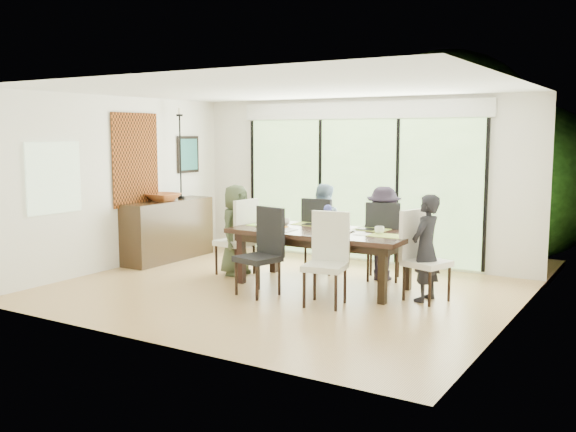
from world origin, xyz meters
The scene contains 62 objects.
floor centered at (0.00, 0.00, -0.01)m, with size 6.00×5.00×0.01m, color olive.
ceiling centered at (0.00, 0.00, 2.71)m, with size 6.00×5.00×0.01m, color white.
wall_back centered at (0.00, 2.51, 1.35)m, with size 6.00×0.02×2.70m, color white.
wall_front centered at (0.00, -2.51, 1.35)m, with size 6.00×0.02×2.70m, color beige.
wall_left centered at (-3.01, 0.00, 1.35)m, with size 0.02×5.00×2.70m, color white.
wall_right centered at (3.01, 0.00, 1.35)m, with size 0.02×5.00×2.70m, color white.
glass_doors centered at (0.00, 2.47, 1.20)m, with size 4.20×0.02×2.30m, color #598C3F.
blinds_header centered at (0.00, 2.46, 2.50)m, with size 4.40×0.06×0.28m, color white.
mullion_a centered at (-2.10, 2.46, 1.20)m, with size 0.05×0.04×2.30m, color black.
mullion_b centered at (-0.70, 2.46, 1.20)m, with size 0.05×0.04×2.30m, color black.
mullion_c centered at (0.70, 2.46, 1.20)m, with size 0.05×0.04×2.30m, color black.
mullion_d centered at (2.10, 2.46, 1.20)m, with size 0.05×0.04×2.30m, color black.
side_window centered at (-2.97, -1.20, 1.50)m, with size 0.02×0.90×1.00m, color #8CAD7F.
deck centered at (0.00, 3.40, -0.05)m, with size 6.00×1.80×0.10m, color #4E2F21.
rail_top centered at (0.00, 4.20, 0.55)m, with size 6.00×0.08×0.06m, color #523323.
foliage_left centered at (-1.80, 5.20, 1.44)m, with size 3.20×3.20×3.20m, color #14380F.
foliage_mid centered at (0.40, 5.80, 1.80)m, with size 4.00×4.00×4.00m, color #14380F.
foliage_right centered at (2.20, 5.00, 1.26)m, with size 2.80×2.80×2.80m, color #14380F.
foliage_far centered at (-0.60, 6.50, 1.62)m, with size 3.60×3.60×3.60m, color #14380F.
table_top centered at (0.38, 0.56, 0.76)m, with size 2.54×1.16×0.06m, color black.
table_apron centered at (0.38, 0.56, 0.67)m, with size 2.33×0.95×0.11m, color black.
table_leg_fl centered at (-0.70, 0.13, 0.36)m, with size 0.10×0.10×0.73m, color black.
table_leg_fr centered at (1.46, 0.13, 0.36)m, with size 0.10×0.10×0.73m, color black.
table_leg_bl centered at (-0.70, 0.99, 0.36)m, with size 0.10×0.10×0.73m, color black.
table_leg_br centered at (1.46, 0.99, 0.36)m, with size 0.10×0.10×0.73m, color black.
chair_left_end centered at (-1.12, 0.56, 0.58)m, with size 0.49×0.49×1.16m, color silver, non-canonical shape.
chair_right_end centered at (1.88, 0.56, 0.58)m, with size 0.49×0.49×1.16m, color white, non-canonical shape.
chair_far_left centered at (-0.07, 1.41, 0.58)m, with size 0.49×0.49×1.16m, color black, non-canonical shape.
chair_far_right centered at (0.93, 1.41, 0.58)m, with size 0.49×0.49×1.16m, color black, non-canonical shape.
chair_near_left centered at (-0.12, -0.31, 0.58)m, with size 0.49×0.49×1.16m, color black, non-canonical shape.
chair_near_right centered at (0.88, -0.31, 0.58)m, with size 0.49×0.49×1.16m, color silver, non-canonical shape.
person_left_end centered at (-1.10, 0.56, 0.68)m, with size 0.64×0.40×1.36m, color #3D4830.
person_right_end centered at (1.86, 0.56, 0.68)m, with size 0.64×0.40×1.36m, color black.
person_far_left centered at (-0.07, 1.39, 0.68)m, with size 0.64×0.40×1.36m, color #7E9CB7.
person_far_right centered at (0.93, 1.39, 0.68)m, with size 0.64×0.40×1.36m, color black.
placemat_left centered at (-0.57, 0.56, 0.80)m, with size 0.47×0.34×0.01m, color #89BC43.
placemat_right centered at (1.33, 0.56, 0.80)m, with size 0.47×0.34×0.01m, color #96AC3D.
placemat_far_l centered at (-0.07, 0.96, 0.80)m, with size 0.47×0.34×0.01m, color #A3BA42.
placemat_far_r centered at (0.93, 0.96, 0.80)m, with size 0.47×0.34×0.01m, color #8CA93C.
placemat_paper centered at (-0.17, 0.26, 0.80)m, with size 0.47×0.34×0.01m, color white.
tablet_far_l centered at (0.03, 0.91, 0.81)m, with size 0.27×0.19×0.01m, color black.
tablet_far_r centered at (0.88, 0.91, 0.80)m, with size 0.25×0.18×0.01m, color black.
papers centered at (1.08, 0.51, 0.80)m, with size 0.32×0.23×0.00m, color white.
platter_base centered at (-0.17, 0.26, 0.81)m, with size 0.27×0.27×0.03m, color white.
platter_snacks centered at (-0.17, 0.26, 0.83)m, with size 0.21×0.21×0.01m, color orange.
vase centered at (0.43, 0.61, 0.86)m, with size 0.08×0.08×0.13m, color silver.
hyacinth_stems centered at (0.43, 0.61, 0.98)m, with size 0.04×0.04×0.17m, color #337226.
hyacinth_blooms centered at (0.43, 0.61, 1.09)m, with size 0.12×0.12×0.12m, color #444BAC.
laptop centered at (-0.47, 0.46, 0.81)m, with size 0.35×0.22×0.03m, color silver.
cup_a centered at (-0.32, 0.71, 0.84)m, with size 0.13×0.13×0.10m, color white.
cup_b centered at (0.53, 0.46, 0.84)m, with size 0.11×0.11×0.10m, color white.
cup_c centered at (1.18, 0.66, 0.84)m, with size 0.13×0.13×0.10m, color white.
book centered at (0.63, 0.61, 0.80)m, with size 0.17×0.24×0.02m, color white.
sideboard centered at (-2.76, 0.90, 0.50)m, with size 0.50×1.79×1.01m, color black.
bowl centered at (-2.76, 0.80, 1.07)m, with size 0.53×0.53×0.13m, color brown.
candlestick_base centered at (-2.76, 1.25, 1.03)m, with size 0.11×0.11×0.04m, color black.
candlestick_shaft centered at (-2.76, 1.25, 1.73)m, with size 0.03×0.03×1.40m, color black.
candlestick_pan centered at (-2.76, 1.25, 2.43)m, with size 0.11×0.11×0.03m, color black.
candle centered at (-2.76, 1.25, 2.49)m, with size 0.04×0.04×0.11m, color silver.
tapestry centered at (-2.97, 0.40, 1.70)m, with size 0.02×1.00×1.50m, color #8C3E14.
art_frame centered at (-2.97, 1.70, 1.75)m, with size 0.03×0.55×0.65m, color black.
art_canvas centered at (-2.95, 1.70, 1.75)m, with size 0.01×0.45×0.55m, color #1B5859.
Camera 1 is at (4.52, -7.17, 2.12)m, focal length 40.00 mm.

